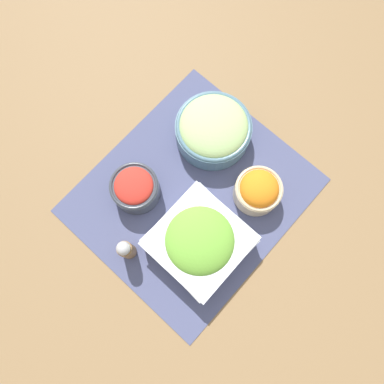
{
  "coord_description": "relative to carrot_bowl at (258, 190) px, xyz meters",
  "views": [
    {
      "loc": [
        0.16,
        0.15,
        0.93
      ],
      "look_at": [
        0.0,
        0.0,
        0.03
      ],
      "focal_mm": 35.0,
      "sensor_mm": 36.0,
      "label": 1
    }
  ],
  "objects": [
    {
      "name": "ground_plane",
      "position": [
        0.11,
        -0.12,
        -0.05
      ],
      "size": [
        3.0,
        3.0,
        0.0
      ],
      "primitive_type": "plane",
      "color": "olive"
    },
    {
      "name": "placemat",
      "position": [
        0.11,
        -0.12,
        -0.04
      ],
      "size": [
        0.54,
        0.48,
        0.0
      ],
      "color": "#474C70",
      "rests_on": "ground_plane"
    },
    {
      "name": "carrot_bowl",
      "position": [
        0.0,
        0.0,
        0.0
      ],
      "size": [
        0.12,
        0.12,
        0.09
      ],
      "color": "#C6B28E",
      "rests_on": "placemat"
    },
    {
      "name": "tomato_bowl",
      "position": [
        0.2,
        -0.23,
        -0.0
      ],
      "size": [
        0.12,
        0.12,
        0.08
      ],
      "color": "#333842",
      "rests_on": "placemat"
    },
    {
      "name": "lettuce_bowl",
      "position": [
        0.19,
        -0.02,
        0.0
      ],
      "size": [
        0.21,
        0.21,
        0.1
      ],
      "color": "white",
      "rests_on": "placemat"
    },
    {
      "name": "cucumber_bowl",
      "position": [
        -0.05,
        -0.19,
        0.0
      ],
      "size": [
        0.19,
        0.19,
        0.09
      ],
      "color": "slate",
      "rests_on": "placemat"
    },
    {
      "name": "pepper_shaker",
      "position": [
        0.32,
        -0.14,
        0.01
      ],
      "size": [
        0.04,
        0.04,
        0.1
      ],
      "color": "olive",
      "rests_on": "placemat"
    }
  ]
}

